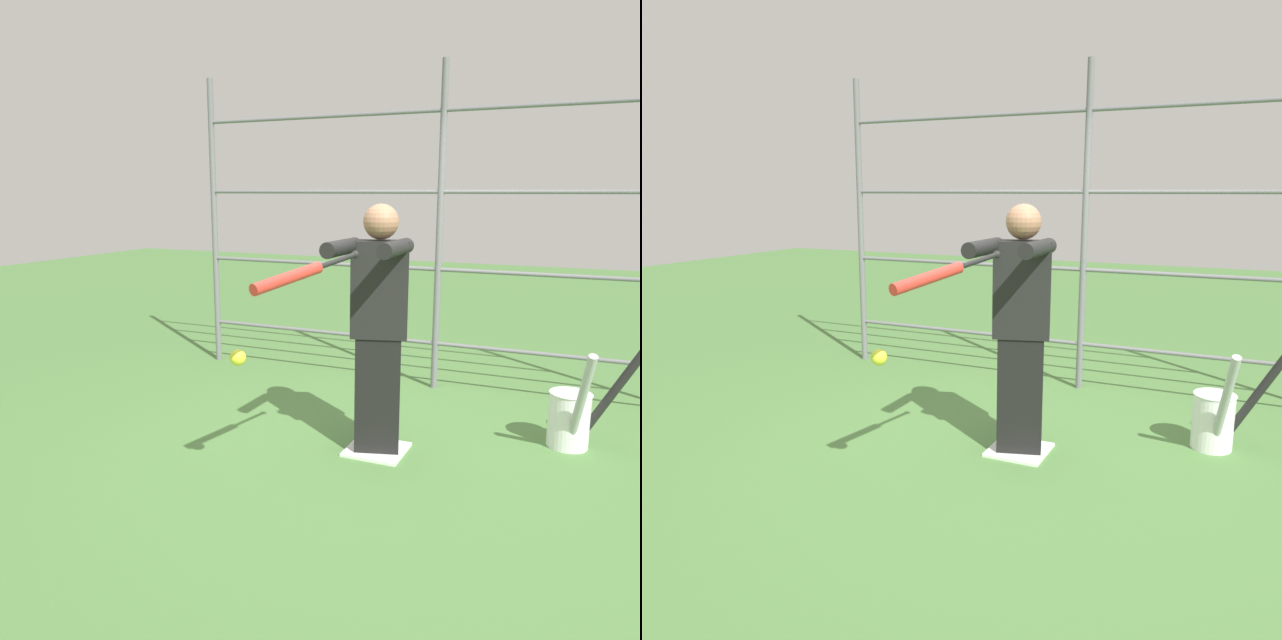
{
  "view_description": "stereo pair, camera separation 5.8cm",
  "coord_description": "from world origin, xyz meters",
  "views": [
    {
      "loc": [
        -1.34,
        3.91,
        1.8
      ],
      "look_at": [
        0.27,
        0.37,
        0.99
      ],
      "focal_mm": 35.0,
      "sensor_mm": 36.0,
      "label": 1
    },
    {
      "loc": [
        -1.39,
        3.89,
        1.8
      ],
      "look_at": [
        0.27,
        0.37,
        0.99
      ],
      "focal_mm": 35.0,
      "sensor_mm": 36.0,
      "label": 2
    }
  ],
  "objects": [
    {
      "name": "baseball_bat_swinging",
      "position": [
        0.15,
        0.94,
        1.36
      ],
      "size": [
        0.3,
        0.82,
        0.17
      ],
      "color": "black"
    },
    {
      "name": "softball_in_flight",
      "position": [
        0.54,
        0.93,
        0.85
      ],
      "size": [
        0.1,
        0.1,
        0.1
      ],
      "color": "yellow"
    },
    {
      "name": "home_plate",
      "position": [
        0.0,
        0.0,
        0.01
      ],
      "size": [
        0.4,
        0.4,
        0.02
      ],
      "color": "white",
      "rests_on": "ground"
    },
    {
      "name": "fence_backstop",
      "position": [
        0.0,
        -1.6,
        1.45
      ],
      "size": [
        4.81,
        0.06,
        2.9
      ],
      "color": "slate",
      "rests_on": "ground"
    },
    {
      "name": "bat_bucket",
      "position": [
        -1.24,
        -0.63,
        0.24
      ],
      "size": [
        0.62,
        0.59,
        0.79
      ],
      "color": "white",
      "rests_on": "ground"
    },
    {
      "name": "batter",
      "position": [
        0.0,
        0.02,
        0.93
      ],
      "size": [
        0.43,
        0.67,
        1.72
      ],
      "color": "black",
      "rests_on": "ground"
    },
    {
      "name": "ground_plane",
      "position": [
        0.0,
        0.0,
        0.0
      ],
      "size": [
        24.0,
        24.0,
        0.0
      ],
      "primitive_type": "plane",
      "color": "#4C7A3D"
    }
  ]
}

